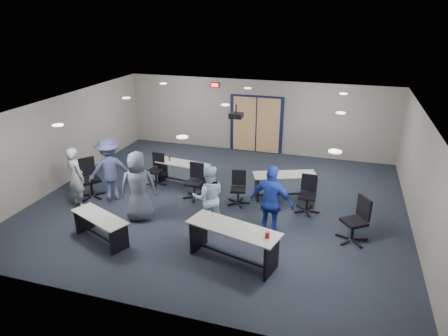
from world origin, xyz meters
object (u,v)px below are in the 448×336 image
(chair_back_b, at_px, (194,182))
(chair_back_d, at_px, (308,195))
(chair_back_a, at_px, (155,170))
(person_back, at_px, (110,169))
(person_navy, at_px, (272,203))
(chair_loose_left, at_px, (90,179))
(table_back_left, at_px, (183,169))
(chair_loose_right, at_px, (354,220))
(table_front_right, at_px, (234,238))
(table_front_left, at_px, (100,224))
(chair_back_c, at_px, (238,188))
(table_back_right, at_px, (285,182))
(person_lightblue, at_px, (209,197))
(person_plaid, at_px, (138,186))
(person_gray, at_px, (76,177))

(chair_back_b, height_order, chair_back_d, chair_back_b)
(chair_back_a, height_order, person_back, person_back)
(chair_back_b, distance_m, chair_back_d, 3.18)
(chair_back_b, relative_size, person_navy, 0.55)
(chair_back_a, height_order, chair_loose_left, chair_loose_left)
(person_navy, bearing_deg, person_back, 4.38)
(chair_back_d, bearing_deg, table_back_left, 169.57)
(chair_back_b, bearing_deg, chair_loose_right, -11.04)
(table_front_right, relative_size, chair_back_a, 2.19)
(person_back, bearing_deg, chair_back_d, 151.25)
(table_front_left, bearing_deg, chair_back_c, 70.34)
(table_back_left, height_order, person_navy, person_navy)
(chair_back_b, height_order, person_navy, person_navy)
(table_front_left, xyz_separation_m, table_back_right, (3.72, 3.55, 0.06))
(table_front_left, bearing_deg, chair_back_d, 55.76)
(chair_back_d, relative_size, chair_loose_right, 0.92)
(table_back_left, bearing_deg, person_back, -125.08)
(chair_back_a, xyz_separation_m, chair_back_b, (1.48, -0.55, 0.02))
(chair_loose_left, bearing_deg, chair_back_c, -40.51)
(chair_loose_right, bearing_deg, table_back_left, -147.37)
(table_front_left, xyz_separation_m, chair_back_d, (4.44, 2.85, 0.07))
(table_front_left, height_order, table_back_left, table_back_left)
(table_back_left, xyz_separation_m, chair_loose_right, (5.07, -1.92, 0.08))
(table_front_right, distance_m, person_lightblue, 1.56)
(chair_back_d, bearing_deg, table_front_right, -114.05)
(table_front_left, xyz_separation_m, chair_loose_left, (-1.60, 1.97, 0.13))
(table_back_right, xyz_separation_m, chair_back_c, (-1.16, -0.77, -0.03))
(person_back, bearing_deg, chair_back_a, -156.83)
(chair_back_d, distance_m, chair_loose_left, 6.11)
(chair_back_b, distance_m, chair_loose_right, 4.48)
(table_front_left, distance_m, person_back, 2.27)
(person_plaid, bearing_deg, table_back_right, -170.61)
(person_plaid, height_order, person_navy, same)
(table_front_left, distance_m, person_plaid, 1.35)
(table_back_right, bearing_deg, person_plaid, -166.29)
(table_front_right, height_order, person_lightblue, person_lightblue)
(chair_back_a, bearing_deg, person_back, -113.00)
(table_front_left, height_order, table_front_right, table_front_right)
(table_back_left, height_order, person_gray, person_gray)
(chair_back_a, bearing_deg, chair_back_c, -4.80)
(table_front_left, height_order, table_back_right, table_back_right)
(table_front_left, relative_size, table_back_left, 0.96)
(table_back_left, height_order, chair_back_b, chair_back_b)
(chair_back_a, bearing_deg, chair_loose_left, -129.53)
(person_gray, bearing_deg, table_front_right, -172.40)
(table_front_right, xyz_separation_m, chair_back_d, (1.27, 2.73, -0.06))
(table_front_left, height_order, chair_loose_left, chair_loose_left)
(chair_back_c, bearing_deg, person_navy, -61.49)
(chair_back_a, distance_m, chair_back_b, 1.58)
(table_back_right, xyz_separation_m, person_back, (-4.67, -1.54, 0.42))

